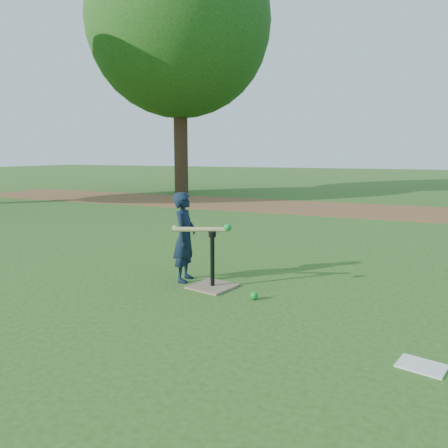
% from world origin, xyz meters
% --- Properties ---
extents(ground, '(80.00, 80.00, 0.00)m').
position_xyz_m(ground, '(0.00, 0.00, 0.00)').
color(ground, '#285116').
rests_on(ground, ground).
extents(dirt_strip, '(24.00, 3.00, 0.01)m').
position_xyz_m(dirt_strip, '(0.00, 7.50, 0.01)').
color(dirt_strip, brown).
rests_on(dirt_strip, ground).
extents(child, '(0.31, 0.41, 1.01)m').
position_xyz_m(child, '(-0.30, 0.21, 0.50)').
color(child, black).
rests_on(child, ground).
extents(wiffle_ball_ground, '(0.08, 0.08, 0.08)m').
position_xyz_m(wiffle_ball_ground, '(0.64, -0.08, 0.04)').
color(wiffle_ball_ground, '#0D922C').
rests_on(wiffle_ball_ground, ground).
extents(clipboard, '(0.35, 0.29, 0.01)m').
position_xyz_m(clipboard, '(2.16, -0.90, 0.01)').
color(clipboard, silver).
rests_on(clipboard, ground).
extents(batting_tee, '(0.51, 0.51, 0.61)m').
position_xyz_m(batting_tee, '(0.09, 0.11, 0.11)').
color(batting_tee, '#846B54').
rests_on(batting_tee, ground).
extents(swing_action, '(0.70, 0.27, 0.13)m').
position_xyz_m(swing_action, '(0.01, 0.07, 0.64)').
color(swing_action, tan).
rests_on(swing_action, ground).
extents(tree_left, '(6.40, 6.40, 9.08)m').
position_xyz_m(tree_left, '(-6.00, 10.00, 5.87)').
color(tree_left, '#382316').
rests_on(tree_left, ground).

